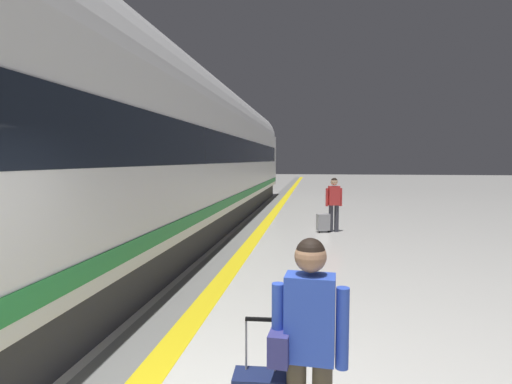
% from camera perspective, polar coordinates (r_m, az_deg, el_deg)
% --- Properties ---
extents(safety_line_strip, '(0.36, 80.00, 0.01)m').
position_cam_1_polar(safety_line_strip, '(12.54, 0.55, -5.52)').
color(safety_line_strip, yellow).
rests_on(safety_line_strip, ground).
extents(tactile_edge_band, '(0.73, 80.00, 0.01)m').
position_cam_1_polar(tactile_edge_band, '(12.59, -1.19, -5.48)').
color(tactile_edge_band, slate).
rests_on(tactile_edge_band, ground).
extents(high_speed_train, '(2.94, 35.95, 4.97)m').
position_cam_1_polar(high_speed_train, '(9.14, -16.88, 6.31)').
color(high_speed_train, '#38383D').
rests_on(high_speed_train, ground).
extents(traveller_foreground, '(0.54, 0.28, 1.67)m').
position_cam_1_polar(traveller_foreground, '(2.97, 7.19, -19.87)').
color(traveller_foreground, brown).
rests_on(traveller_foreground, ground).
extents(passenger_near, '(0.50, 0.27, 1.65)m').
position_cam_1_polar(passenger_near, '(12.57, 10.85, -1.18)').
color(passenger_near, '#383842').
rests_on(passenger_near, ground).
extents(suitcase_near, '(0.43, 0.33, 0.56)m').
position_cam_1_polar(suitcase_near, '(12.50, 9.37, -4.19)').
color(suitcase_near, '#9E9EA3').
rests_on(suitcase_near, ground).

